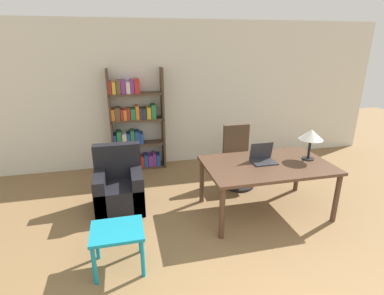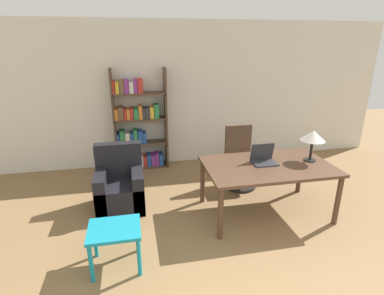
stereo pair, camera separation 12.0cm
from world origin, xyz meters
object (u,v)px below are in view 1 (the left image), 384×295
Objects in this scene: side_table_blue at (117,236)px; armchair at (119,188)px; office_chair at (238,160)px; bookshelf at (135,128)px; table_lamp at (311,135)px; laptop at (263,158)px; desk at (267,169)px.

armchair is (0.02, 1.29, -0.09)m from side_table_blue.
bookshelf is at bearing 145.90° from office_chair.
table_lamp is 2.85m from side_table_blue.
office_chair is at bearing 39.18° from side_table_blue.
laptop is 0.36× the size of armchair.
table_lamp is 0.80× the size of side_table_blue.
laptop is at bearing -88.19° from office_chair.
desk is 0.77m from table_lamp.
side_table_blue is (-1.97, -1.61, -0.05)m from office_chair.
bookshelf is at bearing 139.46° from table_lamp.
side_table_blue is (-2.00, -0.78, -0.40)m from laptop.
table_lamp reaches higher than desk.
office_chair is 0.54× the size of bookshelf.
office_chair is (-0.70, 0.89, -0.65)m from table_lamp.
laptop is (-0.03, 0.08, 0.14)m from desk.
desk is at bearing -86.27° from office_chair.
table_lamp reaches higher than armchair.
table_lamp is at bearing -51.76° from office_chair.
laptop is at bearing 175.07° from table_lamp.
bookshelf is (0.33, 1.42, 0.51)m from armchair.
bookshelf is (0.35, 2.71, 0.41)m from side_table_blue.
bookshelf reaches higher than side_table_blue.
desk is 3.16× the size of side_table_blue.
armchair is at bearing -170.61° from office_chair.
side_table_blue is at bearing -158.73° from laptop.
table_lamp is (0.67, -0.06, 0.30)m from laptop.
office_chair is at bearing 9.39° from armchair.
office_chair reaches higher than desk.
office_chair is 1.88× the size of side_table_blue.
bookshelf reaches higher than laptop.
bookshelf is at bearing 77.07° from armchair.
laptop is at bearing -49.46° from bookshelf.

